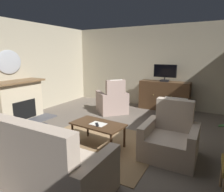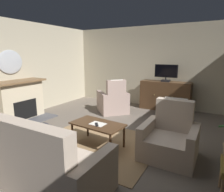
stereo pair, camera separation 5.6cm
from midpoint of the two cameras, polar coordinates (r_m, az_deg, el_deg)
The scene contains 15 objects.
ground_plane at distance 4.32m, azimuth -2.54°, elevation -13.00°, with size 6.65×7.15×0.04m, color #665B51.
wall_back at distance 6.98m, azimuth 11.85°, elevation 8.34°, with size 6.65×0.10×2.76m, color #B2A88E.
wall_left at distance 6.13m, azimuth -28.26°, elevation 6.64°, with size 0.10×7.15×2.76m, color #B2A88E.
rug_central at distance 4.20m, azimuth -4.46°, elevation -13.44°, with size 2.41×1.94×0.01m, color #8E704C.
fireplace at distance 5.97m, azimuth -25.79°, elevation -1.47°, with size 0.96×1.45×1.11m.
wall_mirror_oval at distance 6.04m, azimuth -28.14°, elevation 8.75°, with size 0.06×0.73×0.65m, color #B2B7BF.
tv_cabinet at distance 6.64m, azimuth 14.73°, elevation -0.09°, with size 1.59×0.50×0.95m.
television at distance 6.47m, azimuth 15.00°, elevation 6.66°, with size 0.72×0.20×0.55m.
coffee_table at distance 3.91m, azimuth -4.56°, elevation -8.76°, with size 1.09×0.65×0.48m.
tv_remote at distance 3.80m, azimuth -4.80°, elevation -8.33°, with size 0.17×0.05×0.02m, color black.
folded_newspaper at distance 3.85m, azimuth -4.51°, elevation -8.16°, with size 0.30×0.22×0.01m, color silver.
sofa_floral at distance 3.05m, azimuth -21.13°, elevation -17.71°, with size 2.03×0.86×1.03m.
armchair_by_fireplace at distance 6.14m, azimuth -0.19°, elevation -1.73°, with size 1.22×1.21×1.09m.
armchair_angled_to_table at distance 3.73m, azimuth 16.20°, elevation -12.08°, with size 0.94×0.86×1.02m.
cat at distance 4.98m, azimuth -19.17°, elevation -8.63°, with size 0.68×0.33×0.22m.
Camera 1 is at (2.02, -3.34, 1.82)m, focal length 31.25 mm.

